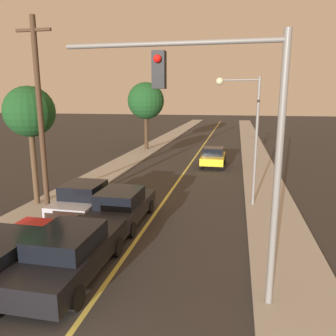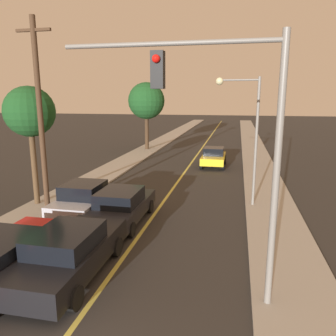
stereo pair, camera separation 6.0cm
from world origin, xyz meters
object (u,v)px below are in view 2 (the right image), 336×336
(car_outer_lane_second, at_px, (85,199))
(tree_left_near, at_px, (30,113))
(car_near_lane_front, at_px, (70,252))
(car_outer_lane_front, at_px, (2,257))
(car_near_lane_second, at_px, (121,206))
(utility_pole_left, at_px, (40,116))
(tree_left_far, at_px, (146,101))
(car_far_oncoming, at_px, (214,157))
(streetlamp_right, at_px, (246,123))
(traffic_signal_mast, at_px, (228,126))

(car_outer_lane_second, distance_m, tree_left_near, 5.10)
(car_near_lane_front, bearing_deg, car_outer_lane_second, 110.79)
(car_outer_lane_front, relative_size, car_outer_lane_second, 1.26)
(car_near_lane_second, relative_size, tree_left_near, 0.79)
(car_near_lane_front, distance_m, car_outer_lane_second, 5.28)
(car_near_lane_second, distance_m, utility_pole_left, 5.33)
(utility_pole_left, bearing_deg, car_near_lane_second, -1.59)
(car_outer_lane_second, bearing_deg, tree_left_far, 97.22)
(car_near_lane_front, height_order, car_far_oncoming, car_near_lane_front)
(streetlamp_right, relative_size, tree_left_near, 1.07)
(tree_left_near, bearing_deg, car_outer_lane_front, -64.18)
(car_outer_lane_second, distance_m, streetlamp_right, 8.48)
(car_near_lane_front, bearing_deg, car_near_lane_second, 90.00)
(car_near_lane_front, height_order, utility_pole_left, utility_pole_left)
(car_near_lane_second, bearing_deg, car_far_oncoming, 76.57)
(traffic_signal_mast, bearing_deg, tree_left_near, 147.30)
(car_outer_lane_front, bearing_deg, traffic_signal_mast, 2.82)
(car_far_oncoming, relative_size, tree_left_far, 0.56)
(car_outer_lane_second, relative_size, car_far_oncoming, 1.06)
(car_near_lane_second, distance_m, streetlamp_right, 7.18)
(car_near_lane_second, height_order, car_outer_lane_second, car_outer_lane_second)
(car_outer_lane_second, distance_m, car_far_oncoming, 13.60)
(traffic_signal_mast, xyz_separation_m, streetlamp_right, (0.62, 8.30, -0.52))
(streetlamp_right, relative_size, utility_pole_left, 0.72)
(car_near_lane_second, relative_size, car_far_oncoming, 1.21)
(car_far_oncoming, distance_m, tree_left_near, 14.77)
(traffic_signal_mast, bearing_deg, tree_left_far, 109.90)
(utility_pole_left, height_order, tree_left_far, utility_pole_left)
(car_near_lane_front, bearing_deg, car_outer_lane_front, -161.80)
(utility_pole_left, bearing_deg, tree_left_near, 137.93)
(tree_left_near, bearing_deg, car_far_oncoming, 55.11)
(traffic_signal_mast, bearing_deg, car_far_oncoming, 94.89)
(car_outer_lane_second, bearing_deg, traffic_signal_mast, -38.78)
(car_near_lane_front, bearing_deg, tree_left_near, 130.40)
(car_outer_lane_front, height_order, car_far_oncoming, car_far_oncoming)
(traffic_signal_mast, distance_m, tree_left_far, 26.45)
(car_far_oncoming, height_order, tree_left_far, tree_left_far)
(car_far_oncoming, bearing_deg, car_outer_lane_second, 68.51)
(utility_pole_left, relative_size, tree_left_near, 1.48)
(car_far_oncoming, xyz_separation_m, utility_pole_left, (-6.78, -12.91, 3.84))
(traffic_signal_mast, bearing_deg, car_outer_lane_second, 141.22)
(car_outer_lane_front, bearing_deg, car_outer_lane_second, 90.00)
(tree_left_near, relative_size, tree_left_far, 0.86)
(streetlamp_right, bearing_deg, car_outer_lane_second, -156.71)
(traffic_signal_mast, distance_m, tree_left_near, 11.50)
(car_outer_lane_front, distance_m, utility_pole_left, 6.80)
(car_far_oncoming, bearing_deg, car_near_lane_front, 79.98)
(utility_pole_left, relative_size, tree_left_far, 1.27)
(car_outer_lane_front, relative_size, utility_pole_left, 0.60)
(tree_left_near, bearing_deg, tree_left_far, 87.94)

